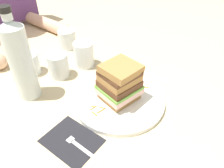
# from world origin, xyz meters

# --- Properties ---
(ground_plane) EXTENTS (3.00, 3.00, 0.00)m
(ground_plane) POSITION_xyz_m (0.00, 0.00, 0.00)
(ground_plane) COLOR #C6B289
(main_plate) EXTENTS (0.29, 0.29, 0.02)m
(main_plate) POSITION_xyz_m (0.00, -0.01, 0.01)
(main_plate) COLOR white
(main_plate) RESTS_ON ground_plane
(sandwich) EXTENTS (0.13, 0.13, 0.13)m
(sandwich) POSITION_xyz_m (0.00, -0.02, 0.08)
(sandwich) COLOR #A87A42
(sandwich) RESTS_ON main_plate
(carrot_shred_0) EXTENTS (0.01, 0.03, 0.00)m
(carrot_shred_0) POSITION_xyz_m (-0.07, 0.00, 0.02)
(carrot_shred_0) COLOR orange
(carrot_shred_0) RESTS_ON main_plate
(carrot_shred_1) EXTENTS (0.03, 0.01, 0.00)m
(carrot_shred_1) POSITION_xyz_m (-0.09, 0.02, 0.02)
(carrot_shred_1) COLOR orange
(carrot_shred_1) RESTS_ON main_plate
(carrot_shred_2) EXTENTS (0.01, 0.02, 0.00)m
(carrot_shred_2) POSITION_xyz_m (-0.08, 0.02, 0.02)
(carrot_shred_2) COLOR orange
(carrot_shred_2) RESTS_ON main_plate
(carrot_shred_3) EXTENTS (0.03, 0.01, 0.00)m
(carrot_shred_3) POSITION_xyz_m (-0.08, -0.01, 0.02)
(carrot_shred_3) COLOR orange
(carrot_shred_3) RESTS_ON main_plate
(carrot_shred_4) EXTENTS (0.01, 0.02, 0.00)m
(carrot_shred_4) POSITION_xyz_m (-0.10, 0.00, 0.02)
(carrot_shred_4) COLOR orange
(carrot_shred_4) RESTS_ON main_plate
(carrot_shred_5) EXTENTS (0.03, 0.02, 0.00)m
(carrot_shred_5) POSITION_xyz_m (0.10, -0.03, 0.02)
(carrot_shred_5) COLOR orange
(carrot_shred_5) RESTS_ON main_plate
(carrot_shred_6) EXTENTS (0.01, 0.03, 0.00)m
(carrot_shred_6) POSITION_xyz_m (0.07, -0.02, 0.02)
(carrot_shred_6) COLOR orange
(carrot_shred_6) RESTS_ON main_plate
(carrot_shred_7) EXTENTS (0.02, 0.03, 0.00)m
(carrot_shred_7) POSITION_xyz_m (0.08, -0.04, 0.02)
(carrot_shred_7) COLOR orange
(carrot_shred_7) RESTS_ON main_plate
(carrot_shred_8) EXTENTS (0.02, 0.01, 0.00)m
(carrot_shred_8) POSITION_xyz_m (0.09, -0.04, 0.02)
(carrot_shred_8) COLOR orange
(carrot_shred_8) RESTS_ON main_plate
(carrot_shred_9) EXTENTS (0.01, 0.03, 0.00)m
(carrot_shred_9) POSITION_xyz_m (0.09, -0.05, 0.02)
(carrot_shred_9) COLOR orange
(carrot_shred_9) RESTS_ON main_plate
(napkin_dark) EXTENTS (0.12, 0.15, 0.00)m
(napkin_dark) POSITION_xyz_m (-0.20, -0.01, 0.00)
(napkin_dark) COLOR black
(napkin_dark) RESTS_ON ground_plane
(fork) EXTENTS (0.02, 0.17, 0.00)m
(fork) POSITION_xyz_m (-0.20, -0.03, 0.00)
(fork) COLOR silver
(fork) RESTS_ON napkin_dark
(knife) EXTENTS (0.03, 0.20, 0.00)m
(knife) POSITION_xyz_m (0.19, -0.01, 0.00)
(knife) COLOR silver
(knife) RESTS_ON ground_plane
(juice_glass) EXTENTS (0.08, 0.08, 0.10)m
(juice_glass) POSITION_xyz_m (0.09, 0.22, 0.04)
(juice_glass) COLOR white
(juice_glass) RESTS_ON ground_plane
(water_bottle) EXTENTS (0.07, 0.07, 0.30)m
(water_bottle) POSITION_xyz_m (-0.15, 0.24, 0.13)
(water_bottle) COLOR silver
(water_bottle) RESTS_ON ground_plane
(empty_tumbler_0) EXTENTS (0.08, 0.08, 0.08)m
(empty_tumbler_0) POSITION_xyz_m (0.15, 0.38, 0.04)
(empty_tumbler_0) COLOR silver
(empty_tumbler_0) RESTS_ON ground_plane
(empty_tumbler_1) EXTENTS (0.07, 0.07, 0.08)m
(empty_tumbler_1) POSITION_xyz_m (-0.07, 0.35, 0.04)
(empty_tumbler_1) COLOR silver
(empty_tumbler_1) RESTS_ON ground_plane
(empty_tumbler_2) EXTENTS (0.07, 0.07, 0.09)m
(empty_tumbler_2) POSITION_xyz_m (-0.02, 0.24, 0.04)
(empty_tumbler_2) COLOR silver
(empty_tumbler_2) RESTS_ON ground_plane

